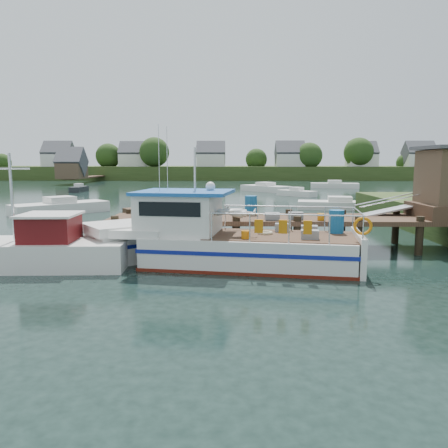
{
  "coord_description": "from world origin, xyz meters",
  "views": [
    {
      "loc": [
        -0.74,
        -19.01,
        3.78
      ],
      "look_at": [
        -1.0,
        -1.5,
        1.3
      ],
      "focal_mm": 35.0,
      "sensor_mm": 36.0,
      "label": 1
    }
  ],
  "objects_px": {
    "moored_rowboat": "(150,211)",
    "moored_b": "(297,193)",
    "lobster_boat": "(214,240)",
    "moored_c": "(340,205)",
    "moored_d": "(266,188)",
    "moored_far": "(334,185)",
    "moored_e": "(79,189)",
    "dock": "(397,198)",
    "work_boat": "(27,250)",
    "moored_a": "(60,207)"
  },
  "relations": [
    {
      "from": "moored_e",
      "to": "moored_far",
      "type": "bearing_deg",
      "value": 3.76
    },
    {
      "from": "moored_rowboat",
      "to": "moored_e",
      "type": "xyz_separation_m",
      "value": [
        -13.97,
        25.84,
        0.01
      ]
    },
    {
      "from": "dock",
      "to": "moored_b",
      "type": "distance_m",
      "value": 30.38
    },
    {
      "from": "moored_rowboat",
      "to": "moored_c",
      "type": "bearing_deg",
      "value": 9.3
    },
    {
      "from": "moored_rowboat",
      "to": "work_boat",
      "type": "bearing_deg",
      "value": -105.62
    },
    {
      "from": "work_boat",
      "to": "moored_c",
      "type": "height_order",
      "value": "work_boat"
    },
    {
      "from": "dock",
      "to": "moored_far",
      "type": "relative_size",
      "value": 2.29
    },
    {
      "from": "moored_e",
      "to": "moored_b",
      "type": "bearing_deg",
      "value": -24.81
    },
    {
      "from": "moored_far",
      "to": "moored_d",
      "type": "distance_m",
      "value": 13.48
    },
    {
      "from": "moored_d",
      "to": "moored_e",
      "type": "relative_size",
      "value": 1.82
    },
    {
      "from": "moored_rowboat",
      "to": "moored_far",
      "type": "height_order",
      "value": "moored_far"
    },
    {
      "from": "moored_e",
      "to": "moored_d",
      "type": "bearing_deg",
      "value": -8.23
    },
    {
      "from": "moored_rowboat",
      "to": "moored_b",
      "type": "distance_m",
      "value": 23.04
    },
    {
      "from": "moored_a",
      "to": "work_boat",
      "type": "bearing_deg",
      "value": -96.79
    },
    {
      "from": "moored_d",
      "to": "dock",
      "type": "bearing_deg",
      "value": -95.62
    },
    {
      "from": "work_boat",
      "to": "moored_c",
      "type": "bearing_deg",
      "value": 48.46
    },
    {
      "from": "lobster_boat",
      "to": "work_boat",
      "type": "height_order",
      "value": "lobster_boat"
    },
    {
      "from": "moored_d",
      "to": "moored_e",
      "type": "bearing_deg",
      "value": 172.7
    },
    {
      "from": "work_boat",
      "to": "moored_rowboat",
      "type": "height_order",
      "value": "work_boat"
    },
    {
      "from": "moored_rowboat",
      "to": "moored_c",
      "type": "xyz_separation_m",
      "value": [
        14.49,
        4.86,
        -0.0
      ]
    },
    {
      "from": "moored_a",
      "to": "moored_c",
      "type": "bearing_deg",
      "value": -16.19
    },
    {
      "from": "work_boat",
      "to": "moored_c",
      "type": "relative_size",
      "value": 1.12
    },
    {
      "from": "moored_d",
      "to": "moored_far",
      "type": "bearing_deg",
      "value": 26.63
    },
    {
      "from": "moored_far",
      "to": "moored_e",
      "type": "distance_m",
      "value": 36.2
    },
    {
      "from": "moored_far",
      "to": "dock",
      "type": "bearing_deg",
      "value": -104.08
    },
    {
      "from": "moored_rowboat",
      "to": "moored_a",
      "type": "bearing_deg",
      "value": 156.84
    },
    {
      "from": "lobster_boat",
      "to": "moored_c",
      "type": "bearing_deg",
      "value": 72.86
    },
    {
      "from": "moored_c",
      "to": "moored_d",
      "type": "height_order",
      "value": "moored_d"
    },
    {
      "from": "lobster_boat",
      "to": "moored_b",
      "type": "height_order",
      "value": "lobster_boat"
    },
    {
      "from": "moored_far",
      "to": "moored_c",
      "type": "xyz_separation_m",
      "value": [
        -6.62,
        -29.91,
        -0.05
      ]
    },
    {
      "from": "moored_far",
      "to": "moored_c",
      "type": "height_order",
      "value": "moored_far"
    },
    {
      "from": "moored_far",
      "to": "moored_d",
      "type": "bearing_deg",
      "value": -147.75
    },
    {
      "from": "moored_c",
      "to": "moored_d",
      "type": "xyz_separation_m",
      "value": [
        -4.25,
        21.94,
        0.07
      ]
    },
    {
      "from": "moored_d",
      "to": "moored_a",
      "type": "bearing_deg",
      "value": -134.16
    },
    {
      "from": "moored_a",
      "to": "moored_e",
      "type": "relative_size",
      "value": 1.67
    },
    {
      "from": "moored_e",
      "to": "moored_a",
      "type": "bearing_deg",
      "value": -84.47
    },
    {
      "from": "moored_b",
      "to": "work_boat",
      "type": "bearing_deg",
      "value": -102.76
    },
    {
      "from": "lobster_boat",
      "to": "moored_c",
      "type": "distance_m",
      "value": 21.53
    },
    {
      "from": "moored_d",
      "to": "lobster_boat",
      "type": "bearing_deg",
      "value": -106.76
    },
    {
      "from": "moored_far",
      "to": "moored_a",
      "type": "xyz_separation_m",
      "value": [
        -28.14,
        -33.04,
        0.03
      ]
    },
    {
      "from": "moored_rowboat",
      "to": "dock",
      "type": "bearing_deg",
      "value": -50.67
    },
    {
      "from": "work_boat",
      "to": "moored_rowboat",
      "type": "bearing_deg",
      "value": 81.15
    },
    {
      "from": "moored_c",
      "to": "moored_d",
      "type": "distance_m",
      "value": 22.35
    },
    {
      "from": "moored_b",
      "to": "lobster_boat",
      "type": "bearing_deg",
      "value": -92.8
    },
    {
      "from": "moored_a",
      "to": "moored_d",
      "type": "height_order",
      "value": "moored_a"
    },
    {
      "from": "lobster_boat",
      "to": "moored_d",
      "type": "height_order",
      "value": "lobster_boat"
    },
    {
      "from": "moored_rowboat",
      "to": "lobster_boat",
      "type": "bearing_deg",
      "value": -80.01
    },
    {
      "from": "moored_rowboat",
      "to": "moored_b",
      "type": "relative_size",
      "value": 0.82
    },
    {
      "from": "moored_rowboat",
      "to": "moored_far",
      "type": "bearing_deg",
      "value": 49.48
    },
    {
      "from": "moored_c",
      "to": "dock",
      "type": "bearing_deg",
      "value": -75.12
    }
  ]
}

